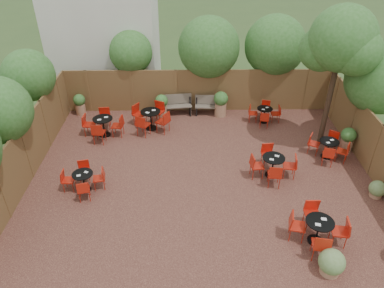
{
  "coord_description": "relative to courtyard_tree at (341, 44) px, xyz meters",
  "views": [
    {
      "loc": [
        -0.51,
        -10.36,
        8.03
      ],
      "look_at": [
        -0.33,
        0.5,
        1.0
      ],
      "focal_mm": 34.2,
      "sensor_mm": 36.0,
      "label": 1
    }
  ],
  "objects": [
    {
      "name": "fence_back",
      "position": [
        -4.84,
        3.0,
        -3.09
      ],
      "size": [
        12.0,
        0.08,
        2.0
      ],
      "primitive_type": "cube",
      "color": "brown",
      "rests_on": "ground"
    },
    {
      "name": "bistro_tables",
      "position": [
        -4.59,
        -0.96,
        -3.63
      ],
      "size": [
        10.31,
        8.46,
        0.95
      ],
      "color": "black",
      "rests_on": "courtyard_paving"
    },
    {
      "name": "courtyard_tree",
      "position": [
        0.0,
        0.0,
        0.0
      ],
      "size": [
        2.55,
        2.45,
        5.41
      ],
      "rotation": [
        0.0,
        0.0,
        0.11
      ],
      "color": "black",
      "rests_on": "courtyard_paving"
    },
    {
      "name": "park_bench_right",
      "position": [
        -4.26,
        2.63,
        -3.62
      ],
      "size": [
        1.43,
        0.53,
        0.87
      ],
      "rotation": [
        0.0,
        0.0,
        -0.06
      ],
      "color": "brown",
      "rests_on": "courtyard_paving"
    },
    {
      "name": "courtyard_paving",
      "position": [
        -4.84,
        -2.0,
        -4.08
      ],
      "size": [
        12.0,
        10.0,
        0.02
      ],
      "primitive_type": "cube",
      "color": "#361916",
      "rests_on": "ground"
    },
    {
      "name": "fence_right",
      "position": [
        1.16,
        -2.0,
        -3.09
      ],
      "size": [
        0.08,
        10.0,
        2.0
      ],
      "primitive_type": "cube",
      "color": "brown",
      "rests_on": "ground"
    },
    {
      "name": "ground",
      "position": [
        -4.84,
        -2.0,
        -4.09
      ],
      "size": [
        80.0,
        80.0,
        0.0
      ],
      "primitive_type": "plane",
      "color": "#354F23",
      "rests_on": "ground"
    },
    {
      "name": "neighbour_building",
      "position": [
        -9.34,
        6.0,
        -0.09
      ],
      "size": [
        5.0,
        4.0,
        8.0
      ],
      "primitive_type": "cube",
      "color": "beige",
      "rests_on": "ground"
    },
    {
      "name": "overhang_foliage",
      "position": [
        -5.5,
        0.86,
        -1.33
      ],
      "size": [
        15.89,
        10.98,
        2.75
      ],
      "color": "#2A5D1E",
      "rests_on": "ground"
    },
    {
      "name": "low_shrubs",
      "position": [
        -0.38,
        -5.48,
        -3.74
      ],
      "size": [
        3.14,
        3.58,
        0.74
      ],
      "color": "#96694B",
      "rests_on": "courtyard_paving"
    },
    {
      "name": "park_bench_left",
      "position": [
        -5.87,
        2.63,
        -3.6
      ],
      "size": [
        1.53,
        0.67,
        0.92
      ],
      "rotation": [
        0.0,
        0.0,
        0.13
      ],
      "color": "brown",
      "rests_on": "courtyard_paving"
    },
    {
      "name": "fence_left",
      "position": [
        -10.84,
        -2.0,
        -3.09
      ],
      "size": [
        0.08,
        10.0,
        2.0
      ],
      "primitive_type": "cube",
      "color": "brown",
      "rests_on": "ground"
    },
    {
      "name": "planters",
      "position": [
        -4.63,
        1.77,
        -3.49
      ],
      "size": [
        11.58,
        3.83,
        1.17
      ],
      "color": "#96694B",
      "rests_on": "courtyard_paving"
    }
  ]
}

